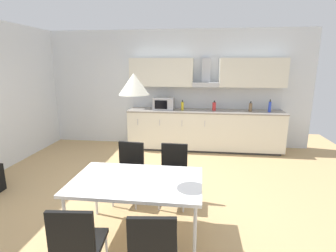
# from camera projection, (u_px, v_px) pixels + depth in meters

# --- Properties ---
(ground_plane) EXTENTS (8.60, 8.46, 0.02)m
(ground_plane) POSITION_uv_depth(u_px,v_px,m) (141.00, 198.00, 4.00)
(ground_plane) COLOR tan
(wall_back) EXTENTS (6.88, 0.10, 2.78)m
(wall_back) POSITION_uv_depth(u_px,v_px,m) (166.00, 89.00, 6.45)
(wall_back) COLOR silver
(wall_back) RESTS_ON ground_plane
(kitchen_counter) EXTENTS (3.57, 0.68, 0.94)m
(kitchen_counter) POSITION_uv_depth(u_px,v_px,m) (204.00, 130.00, 6.18)
(kitchen_counter) COLOR #333333
(kitchen_counter) RESTS_ON ground_plane
(backsplash_tile) EXTENTS (3.55, 0.02, 0.51)m
(backsplash_tile) POSITION_uv_depth(u_px,v_px,m) (205.00, 98.00, 6.32)
(backsplash_tile) COLOR silver
(backsplash_tile) RESTS_ON kitchen_counter
(upper_wall_cabinets) EXTENTS (3.55, 0.40, 0.65)m
(upper_wall_cabinets) POSITION_uv_depth(u_px,v_px,m) (206.00, 73.00, 6.03)
(upper_wall_cabinets) COLOR silver
(microwave) EXTENTS (0.48, 0.35, 0.28)m
(microwave) POSITION_uv_depth(u_px,v_px,m) (164.00, 104.00, 6.16)
(microwave) COLOR #ADADB2
(microwave) RESTS_ON kitchen_counter
(bottle_blue) EXTENTS (0.06, 0.06, 0.28)m
(bottle_blue) POSITION_uv_depth(u_px,v_px,m) (270.00, 107.00, 5.84)
(bottle_blue) COLOR blue
(bottle_blue) RESTS_ON kitchen_counter
(bottle_red) EXTENTS (0.08, 0.08, 0.23)m
(bottle_red) POSITION_uv_depth(u_px,v_px,m) (214.00, 106.00, 6.03)
(bottle_red) COLOR red
(bottle_red) RESTS_ON kitchen_counter
(bottle_brown) EXTENTS (0.08, 0.08, 0.23)m
(bottle_brown) POSITION_uv_depth(u_px,v_px,m) (250.00, 107.00, 5.92)
(bottle_brown) COLOR brown
(bottle_brown) RESTS_ON kitchen_counter
(bottle_yellow) EXTENTS (0.06, 0.06, 0.23)m
(bottle_yellow) POSITION_uv_depth(u_px,v_px,m) (182.00, 106.00, 6.09)
(bottle_yellow) COLOR yellow
(bottle_yellow) RESTS_ON kitchen_counter
(dining_table) EXTENTS (1.46, 0.91, 0.72)m
(dining_table) POSITION_uv_depth(u_px,v_px,m) (137.00, 183.00, 2.95)
(dining_table) COLOR white
(dining_table) RESTS_ON ground_plane
(chair_far_left) EXTENTS (0.44, 0.44, 0.87)m
(chair_far_left) POSITION_uv_depth(u_px,v_px,m) (129.00, 166.00, 3.83)
(chair_far_left) COLOR black
(chair_far_left) RESTS_ON ground_plane
(chair_near_right) EXTENTS (0.44, 0.44, 0.87)m
(chair_near_right) POSITION_uv_depth(u_px,v_px,m) (153.00, 248.00, 2.13)
(chair_near_right) COLOR black
(chair_near_right) RESTS_ON ground_plane
(chair_far_right) EXTENTS (0.41, 0.41, 0.87)m
(chair_far_right) POSITION_uv_depth(u_px,v_px,m) (173.00, 168.00, 3.75)
(chair_far_right) COLOR black
(chair_far_right) RESTS_ON ground_plane
(chair_near_left) EXTENTS (0.44, 0.44, 0.87)m
(chair_near_left) POSITION_uv_depth(u_px,v_px,m) (77.00, 241.00, 2.21)
(chair_near_left) COLOR black
(chair_near_left) RESTS_ON ground_plane
(pendant_lamp) EXTENTS (0.32, 0.32, 0.22)m
(pendant_lamp) POSITION_uv_depth(u_px,v_px,m) (134.00, 84.00, 2.69)
(pendant_lamp) COLOR silver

